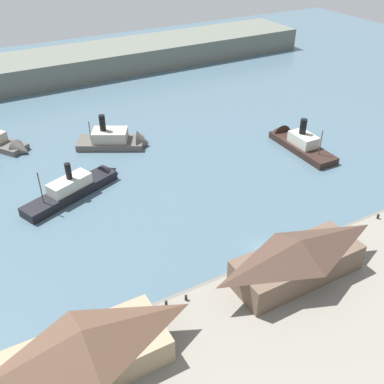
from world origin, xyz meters
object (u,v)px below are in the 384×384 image
(ferry_shed_east_terminal, at_px, (85,350))
(ferry_shed_customs_shed, at_px, (298,258))
(ferry_near_quay, at_px, (119,140))
(ferry_mid_harbor, at_px, (296,141))
(mooring_post_center_east, at_px, (166,304))
(mooring_post_east, at_px, (186,298))
(ferry_moored_east, at_px, (79,186))
(mooring_post_west, at_px, (378,216))
(mooring_post_center_west, at_px, (337,236))

(ferry_shed_east_terminal, xyz_separation_m, ferry_shed_customs_shed, (34.80, 0.14, 0.04))
(ferry_near_quay, distance_m, ferry_mid_harbor, 44.87)
(mooring_post_center_east, xyz_separation_m, mooring_post_east, (3.17, -0.41, 0.00))
(ferry_moored_east, bearing_deg, ferry_shed_customs_shed, -62.34)
(ferry_moored_east, bearing_deg, ferry_mid_harbor, -6.21)
(mooring_post_west, xyz_separation_m, ferry_moored_east, (-46.83, 38.84, -0.09))
(mooring_post_center_east, distance_m, ferry_near_quay, 56.68)
(ferry_shed_east_terminal, bearing_deg, ferry_mid_harbor, 29.40)
(ferry_shed_customs_shed, relative_size, ferry_mid_harbor, 1.01)
(ferry_near_quay, bearing_deg, mooring_post_east, -100.96)
(ferry_near_quay, bearing_deg, mooring_post_west, -60.24)
(mooring_post_center_west, xyz_separation_m, ferry_moored_east, (-35.76, 39.32, -0.09))
(ferry_shed_east_terminal, xyz_separation_m, mooring_post_west, (58.95, 4.58, -3.27))
(ferry_shed_east_terminal, relative_size, ferry_mid_harbor, 0.98)
(ferry_shed_customs_shed, bearing_deg, ferry_moored_east, 117.66)
(mooring_post_west, xyz_separation_m, ferry_near_quay, (-31.45, 55.01, -0.08))
(mooring_post_center_west, distance_m, ferry_moored_east, 53.15)
(mooring_post_east, bearing_deg, ferry_shed_east_terminal, -165.88)
(ferry_shed_east_terminal, relative_size, ferry_shed_customs_shed, 0.97)
(mooring_post_west, bearing_deg, mooring_post_east, -179.51)
(ferry_near_quay, bearing_deg, ferry_mid_harbor, -29.49)
(ferry_mid_harbor, bearing_deg, mooring_post_center_west, -119.23)
(mooring_post_west, xyz_separation_m, mooring_post_east, (-42.17, -0.36, 0.00))
(ferry_moored_east, bearing_deg, ferry_near_quay, 46.42)
(ferry_near_quay, bearing_deg, mooring_post_center_west, -69.84)
(ferry_shed_customs_shed, relative_size, mooring_post_east, 24.27)
(ferry_shed_east_terminal, bearing_deg, mooring_post_center_east, 18.81)
(ferry_mid_harbor, height_order, ferry_moored_east, ferry_moored_east)
(ferry_shed_east_terminal, bearing_deg, mooring_post_west, 4.44)
(ferry_shed_east_terminal, height_order, mooring_post_west, ferry_shed_east_terminal)
(mooring_post_west, relative_size, ferry_moored_east, 0.04)
(mooring_post_center_east, height_order, ferry_moored_east, ferry_moored_east)
(mooring_post_center_east, relative_size, ferry_moored_east, 0.04)
(ferry_mid_harbor, bearing_deg, mooring_post_center_east, -148.18)
(ferry_near_quay, relative_size, ferry_moored_east, 0.79)
(mooring_post_center_west, relative_size, ferry_mid_harbor, 0.04)
(ferry_moored_east, bearing_deg, mooring_post_center_east, -87.80)
(ferry_near_quay, bearing_deg, ferry_shed_east_terminal, -114.78)
(ferry_shed_east_terminal, distance_m, ferry_near_quay, 65.72)
(ferry_shed_east_terminal, bearing_deg, ferry_shed_customs_shed, 0.24)
(mooring_post_west, height_order, ferry_moored_east, ferry_moored_east)
(ferry_shed_east_terminal, relative_size, mooring_post_west, 23.54)
(ferry_shed_east_terminal, bearing_deg, mooring_post_east, 14.12)
(ferry_shed_customs_shed, distance_m, mooring_post_center_west, 14.06)
(ferry_shed_customs_shed, xyz_separation_m, ferry_near_quay, (-7.30, 59.45, -3.39))
(ferry_shed_east_terminal, distance_m, ferry_moored_east, 45.21)
(ferry_shed_customs_shed, bearing_deg, mooring_post_center_east, 168.04)
(ferry_shed_customs_shed, bearing_deg, ferry_near_quay, 97.00)
(ferry_shed_customs_shed, xyz_separation_m, ferry_mid_harbor, (31.77, 37.36, -3.52))
(ferry_shed_customs_shed, bearing_deg, ferry_mid_harbor, 49.62)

